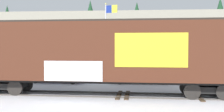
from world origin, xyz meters
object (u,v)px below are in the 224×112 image
at_px(freight_car, 102,52).
at_px(parked_car_blue, 57,72).
at_px(parked_car_silver, 140,73).
at_px(parked_car_tan, 217,75).
at_px(flagpole, 108,29).

height_order(freight_car, parked_car_blue, freight_car).
bearing_deg(parked_car_silver, parked_car_tan, -5.46).
bearing_deg(parked_car_blue, flagpole, 58.62).
relative_size(freight_car, flagpole, 2.35).
xyz_separation_m(flagpole, parked_car_blue, (-3.55, -5.82, -3.88)).
xyz_separation_m(freight_car, parked_car_silver, (2.42, 5.25, -1.76)).
bearing_deg(parked_car_tan, parked_car_silver, 174.54).
relative_size(parked_car_blue, parked_car_silver, 0.98).
xyz_separation_m(freight_car, parked_car_blue, (-4.28, 5.10, -1.76)).
relative_size(parked_car_silver, parked_car_tan, 1.17).
distance_m(freight_car, parked_car_tan, 9.59).
distance_m(parked_car_blue, parked_car_silver, 6.70).
xyz_separation_m(freight_car, flagpole, (-0.73, 10.92, 2.12)).
xyz_separation_m(parked_car_blue, parked_car_silver, (6.70, 0.16, 0.00)).
height_order(flagpole, parked_car_blue, flagpole).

